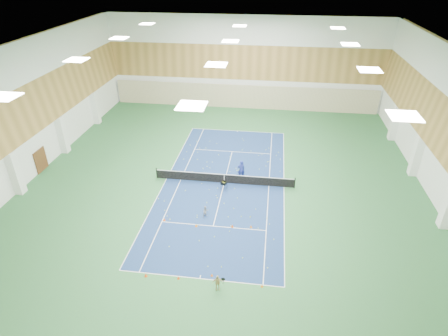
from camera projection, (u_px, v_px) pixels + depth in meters
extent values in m
plane|color=#2B6435|center=(224.00, 183.00, 34.60)|extent=(40.00, 40.00, 0.00)
cube|color=navy|center=(224.00, 183.00, 34.60)|extent=(10.97, 23.77, 0.01)
cube|color=#C6B793|center=(244.00, 97.00, 50.81)|extent=(35.40, 0.16, 3.20)
cube|color=#593319|center=(41.00, 160.00, 36.15)|extent=(0.08, 1.80, 2.20)
imported|color=navy|center=(241.00, 169.00, 34.90)|extent=(0.79, 0.64, 1.88)
imported|color=gray|center=(206.00, 211.00, 29.93)|extent=(0.61, 0.60, 0.99)
imported|color=tan|center=(217.00, 283.00, 23.34)|extent=(0.72, 0.45, 1.15)
cone|color=#FB520D|center=(164.00, 219.00, 29.65)|extent=(0.21, 0.21, 0.23)
cone|color=orange|center=(196.00, 225.00, 29.01)|extent=(0.22, 0.22, 0.24)
cone|color=#E44F0C|center=(232.00, 226.00, 28.93)|extent=(0.23, 0.23, 0.25)
cone|color=#EA5F0C|center=(251.00, 226.00, 28.90)|extent=(0.20, 0.20, 0.22)
cone|color=#F8430D|center=(146.00, 275.00, 24.50)|extent=(0.22, 0.22, 0.24)
cone|color=#FF4B0D|center=(178.00, 277.00, 24.33)|extent=(0.20, 0.20, 0.22)
cone|color=orange|center=(212.00, 275.00, 24.54)|extent=(0.18, 0.18, 0.20)
cone|color=orange|center=(262.00, 286.00, 23.74)|extent=(0.18, 0.18, 0.20)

